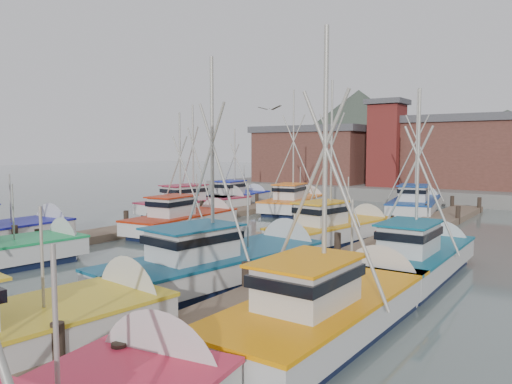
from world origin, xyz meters
The scene contains 18 objects.
ground centered at (0.00, 0.00, 0.00)m, with size 260.00×260.00×0.00m, color #536462.
dock_left centered at (-7.00, 4.04, 0.21)m, with size 2.30×46.00×1.50m.
dock_right centered at (7.00, 4.04, 0.21)m, with size 2.30×46.00×1.50m.
quay centered at (0.00, 37.00, 0.60)m, with size 44.00×16.00×1.20m, color slate.
shed_left centered at (-11.00, 35.00, 4.34)m, with size 12.72×8.48×6.20m.
shed_center centered at (6.00, 37.00, 4.69)m, with size 14.84×9.54×6.90m.
lookout_tower centered at (-2.00, 33.00, 5.55)m, with size 3.60×3.60×8.50m.
distant_hills centered at (-12.76, 122.59, 0.00)m, with size 175.00×140.00×42.00m.
boat_5 centered at (4.17, -0.61, 0.68)m, with size 4.35×10.19×9.08m.
boat_7 centered at (9.78, -3.10, 0.68)m, with size 3.59×9.03×8.77m.
boat_8 centered at (-4.59, 6.75, 0.68)m, with size 3.28×8.65×7.69m.
boat_9 centered at (4.22, 8.80, 0.68)m, with size 3.96×8.96×9.12m.
boat_10 centered at (-9.56, 13.72, 0.68)m, with size 4.30×9.99×9.06m.
boat_11 centered at (9.86, 4.34, 0.68)m, with size 3.25×8.59×7.89m.
boat_12 centered at (-4.22, 19.00, 0.69)m, with size 4.30×9.32×10.22m.
boat_13 centered at (3.96, 23.36, 0.69)m, with size 4.76×10.28×10.25m.
boat_14 centered at (-10.02, 19.20, 0.68)m, with size 3.29×8.51×7.27m.
gull_far centered at (1.62, 6.13, 6.96)m, with size 1.54×0.66×0.24m.
Camera 1 is at (15.48, -15.18, 4.95)m, focal length 35.00 mm.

